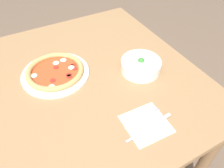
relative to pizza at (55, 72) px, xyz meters
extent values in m
plane|color=brown|center=(0.09, 0.17, -0.77)|extent=(8.00, 8.00, 0.00)
cube|color=#99724C|center=(0.09, 0.17, -0.03)|extent=(1.15, 0.99, 0.03)
cylinder|color=olive|center=(-0.42, -0.26, -0.41)|extent=(0.06, 0.06, 0.72)
cylinder|color=olive|center=(-0.42, 0.59, -0.41)|extent=(0.06, 0.06, 0.72)
cylinder|color=olive|center=(0.59, 0.59, -0.41)|extent=(0.06, 0.06, 0.72)
cylinder|color=white|center=(0.00, 0.00, -0.01)|extent=(0.33, 0.33, 0.01)
torus|color=tan|center=(0.00, 0.00, 0.01)|extent=(0.28, 0.28, 0.03)
cylinder|color=#B74723|center=(0.00, 0.00, 0.00)|extent=(0.25, 0.25, 0.01)
cylinder|color=maroon|center=(0.06, -0.03, 0.00)|extent=(0.03, 0.03, 0.00)
cylinder|color=maroon|center=(0.02, 0.09, 0.00)|extent=(0.03, 0.03, 0.00)
cylinder|color=maroon|center=(-0.03, 0.01, 0.00)|extent=(0.03, 0.03, 0.00)
cylinder|color=maroon|center=(0.07, 0.05, 0.00)|extent=(0.03, 0.03, 0.00)
cylinder|color=maroon|center=(0.00, 0.08, 0.00)|extent=(0.03, 0.03, 0.00)
cylinder|color=maroon|center=(0.05, 0.05, 0.00)|extent=(0.03, 0.03, 0.00)
cylinder|color=maroon|center=(0.00, 0.10, 0.00)|extent=(0.03, 0.03, 0.00)
ellipsoid|color=silver|center=(-0.06, 0.02, 0.00)|extent=(0.03, 0.03, 0.01)
ellipsoid|color=silver|center=(0.09, -0.05, 0.00)|extent=(0.03, 0.03, 0.01)
ellipsoid|color=silver|center=(-0.02, -0.10, 0.00)|extent=(0.03, 0.03, 0.01)
ellipsoid|color=silver|center=(-0.07, 0.07, 0.00)|extent=(0.03, 0.03, 0.01)
ellipsoid|color=silver|center=(0.01, 0.08, 0.00)|extent=(0.03, 0.03, 0.01)
cylinder|color=white|center=(0.17, 0.39, 0.01)|extent=(0.20, 0.20, 0.06)
torus|color=white|center=(0.17, 0.39, 0.04)|extent=(0.20, 0.20, 0.01)
ellipsoid|color=#998466|center=(0.10, 0.40, 0.03)|extent=(0.04, 0.04, 0.02)
ellipsoid|color=tan|center=(0.13, 0.38, 0.03)|extent=(0.04, 0.04, 0.02)
ellipsoid|color=tan|center=(0.11, 0.37, 0.04)|extent=(0.04, 0.04, 0.02)
ellipsoid|color=tan|center=(0.13, 0.40, 0.03)|extent=(0.02, 0.03, 0.02)
ellipsoid|color=#998466|center=(0.22, 0.40, 0.03)|extent=(0.04, 0.04, 0.02)
sphere|color=#388433|center=(0.17, 0.39, 0.04)|extent=(0.03, 0.03, 0.03)
ellipsoid|color=yellow|center=(0.21, 0.44, 0.04)|extent=(0.04, 0.02, 0.02)
cube|color=white|center=(0.46, 0.22, -0.02)|extent=(0.17, 0.17, 0.00)
cube|color=silver|center=(0.44, 0.20, -0.01)|extent=(0.02, 0.12, 0.00)
cube|color=silver|center=(0.43, 0.28, -0.01)|extent=(0.01, 0.05, 0.00)
cube|color=silver|center=(0.43, 0.28, -0.01)|extent=(0.01, 0.05, 0.00)
cube|color=silver|center=(0.43, 0.28, -0.01)|extent=(0.01, 0.05, 0.00)
cube|color=silver|center=(0.42, 0.28, -0.01)|extent=(0.01, 0.05, 0.00)
cube|color=silver|center=(0.49, 0.15, -0.01)|extent=(0.02, 0.09, 0.01)
cube|color=silver|center=(0.48, 0.27, -0.01)|extent=(0.03, 0.14, 0.00)
camera|label=1|loc=(0.84, -0.14, 0.71)|focal=35.00mm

